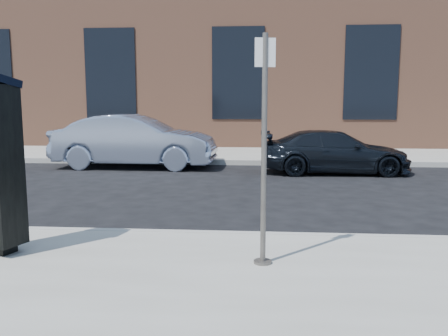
# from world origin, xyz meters

# --- Properties ---
(ground) EXTENTS (120.00, 120.00, 0.00)m
(ground) POSITION_xyz_m (0.00, 0.00, 0.00)
(ground) COLOR black
(ground) RESTS_ON ground
(sidewalk_far) EXTENTS (60.00, 12.00, 0.15)m
(sidewalk_far) POSITION_xyz_m (0.00, 14.00, 0.07)
(sidewalk_far) COLOR gray
(sidewalk_far) RESTS_ON ground
(curb_near) EXTENTS (60.00, 0.12, 0.16)m
(curb_near) POSITION_xyz_m (0.00, -0.02, 0.07)
(curb_near) COLOR #9E9B93
(curb_near) RESTS_ON ground
(curb_far) EXTENTS (60.00, 0.12, 0.16)m
(curb_far) POSITION_xyz_m (0.00, 8.02, 0.07)
(curb_far) COLOR #9E9B93
(curb_far) RESTS_ON ground
(building) EXTENTS (28.00, 10.05, 8.25)m
(building) POSITION_xyz_m (-0.00, 17.00, 4.15)
(building) COLOR #975F44
(building) RESTS_ON ground
(sign_pole) EXTENTS (0.22, 0.20, 2.55)m
(sign_pole) POSITION_xyz_m (0.94, -1.26, 1.42)
(sign_pole) COLOR #524B48
(sign_pole) RESTS_ON sidewalk_near
(car_silver) EXTENTS (4.77, 1.74, 1.56)m
(car_silver) POSITION_xyz_m (-2.81, 7.27, 0.78)
(car_silver) COLOR #8591A9
(car_silver) RESTS_ON ground
(car_dark) EXTENTS (4.08, 1.77, 1.17)m
(car_dark) POSITION_xyz_m (2.92, 6.62, 0.58)
(car_dark) COLOR black
(car_dark) RESTS_ON ground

